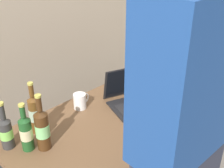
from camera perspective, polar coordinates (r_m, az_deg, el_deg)
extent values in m
cube|color=brown|center=(1.80, 0.28, -7.43)|extent=(1.36, 0.76, 0.03)
cylinder|color=#2D2D30|center=(2.29, 17.35, -11.49)|extent=(0.06, 0.06, 0.70)
cylinder|color=#2D2D30|center=(2.57, 4.84, -5.58)|extent=(0.06, 0.06, 0.70)
cube|color=black|center=(1.91, 5.05, -4.38)|extent=(0.41, 0.35, 0.01)
cube|color=#232326|center=(1.90, 5.36, -4.46)|extent=(0.32, 0.24, 0.00)
cube|color=black|center=(1.97, 3.03, 0.58)|extent=(0.34, 0.17, 0.22)
cube|color=black|center=(1.97, 3.09, 0.53)|extent=(0.31, 0.15, 0.21)
cylinder|color=brown|center=(1.69, -15.23, -6.21)|extent=(0.06, 0.06, 0.21)
cone|color=brown|center=(1.63, -15.72, -2.80)|extent=(0.06, 0.06, 0.02)
cylinder|color=brown|center=(1.60, -15.94, -1.31)|extent=(0.03, 0.03, 0.07)
cylinder|color=#BFB74C|center=(1.59, -16.14, 0.07)|extent=(0.03, 0.03, 0.01)
cylinder|color=#A2BBA1|center=(1.68, -15.27, -5.91)|extent=(0.07, 0.07, 0.07)
cylinder|color=#1E5123|center=(1.57, -16.82, -9.78)|extent=(0.07, 0.07, 0.18)
cone|color=#1E5123|center=(1.52, -17.34, -6.70)|extent=(0.07, 0.07, 0.02)
cylinder|color=#1E5123|center=(1.49, -17.57, -5.31)|extent=(0.03, 0.03, 0.06)
cylinder|color=#BFB74C|center=(1.47, -17.78, -4.06)|extent=(0.03, 0.03, 0.01)
cylinder|color=beige|center=(1.57, -16.87, -9.52)|extent=(0.07, 0.07, 0.06)
cylinder|color=#472B14|center=(1.55, -13.77, -9.29)|extent=(0.07, 0.07, 0.21)
cone|color=#472B14|center=(1.49, -14.27, -5.62)|extent=(0.07, 0.07, 0.03)
cylinder|color=#472B14|center=(1.46, -14.51, -3.91)|extent=(0.03, 0.03, 0.08)
cylinder|color=#BFB74C|center=(1.44, -14.72, -2.36)|extent=(0.03, 0.03, 0.01)
cylinder|color=#88DB83|center=(1.55, -13.81, -8.98)|extent=(0.07, 0.07, 0.07)
cylinder|color=#333333|center=(1.63, -20.45, -9.52)|extent=(0.07, 0.07, 0.16)
cone|color=#333333|center=(1.58, -21.00, -6.83)|extent=(0.07, 0.07, 0.02)
cylinder|color=#333333|center=(1.55, -21.32, -5.21)|extent=(0.03, 0.03, 0.08)
cylinder|color=#BFB74C|center=(1.53, -21.62, -3.73)|extent=(0.04, 0.04, 0.01)
cylinder|color=#83D15A|center=(1.62, -20.50, -9.29)|extent=(0.07, 0.07, 0.06)
cube|color=#1E4793|center=(1.09, 15.34, 1.02)|extent=(0.47, 0.25, 0.66)
cylinder|color=white|center=(1.88, -6.50, -3.44)|extent=(0.08, 0.08, 0.10)
torus|color=white|center=(1.90, -5.49, -2.83)|extent=(0.07, 0.01, 0.07)
cube|color=tan|center=(2.15, -15.31, 14.62)|extent=(6.00, 0.10, 2.60)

